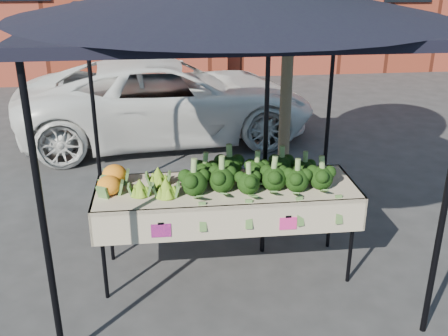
{
  "coord_description": "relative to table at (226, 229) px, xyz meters",
  "views": [
    {
      "loc": [
        -0.46,
        -4.37,
        2.89
      ],
      "look_at": [
        0.05,
        0.18,
        1.0
      ],
      "focal_mm": 42.06,
      "sensor_mm": 36.0,
      "label": 1
    }
  ],
  "objects": [
    {
      "name": "ground",
      "position": [
        -0.05,
        0.02,
        -0.45
      ],
      "size": [
        90.0,
        90.0,
        0.0
      ],
      "primitive_type": "plane",
      "color": "#2C2C2E"
    },
    {
      "name": "street_tree",
      "position": [
        0.8,
        1.18,
        1.42
      ],
      "size": [
        1.9,
        1.9,
        3.75
      ],
      "primitive_type": null,
      "color": "#1E4C14",
      "rests_on": "ground"
    },
    {
      "name": "table",
      "position": [
        0.0,
        0.0,
        0.0
      ],
      "size": [
        2.4,
        0.81,
        0.9
      ],
      "color": "#C2B19C",
      "rests_on": "ground"
    },
    {
      "name": "romanesco_cluster",
      "position": [
        -0.66,
        -0.01,
        0.56
      ],
      "size": [
        0.45,
        0.49,
        0.22
      ],
      "primitive_type": "ellipsoid",
      "color": "#7EAF2D",
      "rests_on": "table"
    },
    {
      "name": "broccoli_heap",
      "position": [
        0.28,
        0.03,
        0.6
      ],
      "size": [
        1.4,
        0.6,
        0.29
      ],
      "primitive_type": "ellipsoid",
      "color": "black",
      "rests_on": "table"
    },
    {
      "name": "cauliflower_pair",
      "position": [
        -1.03,
        0.07,
        0.55
      ],
      "size": [
        0.25,
        0.45,
        0.2
      ],
      "primitive_type": "ellipsoid",
      "color": "orange",
      "rests_on": "table"
    },
    {
      "name": "canopy",
      "position": [
        0.06,
        0.39,
        0.92
      ],
      "size": [
        3.16,
        3.16,
        2.74
      ],
      "primitive_type": null,
      "color": "black",
      "rests_on": "ground"
    }
  ]
}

